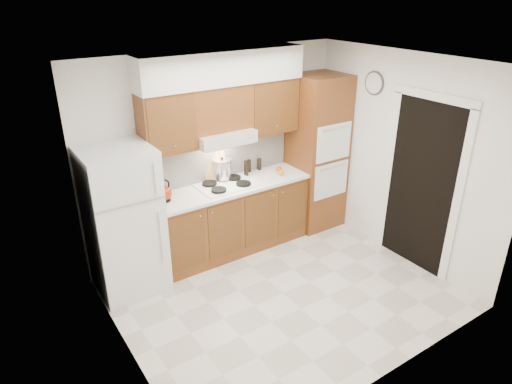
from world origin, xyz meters
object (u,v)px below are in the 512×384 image
(kettle, at_px, (164,193))
(fridge, at_px, (124,222))
(oven_cabinet, at_px, (316,153))
(stock_pot, at_px, (222,169))

(kettle, bearing_deg, fridge, -150.93)
(oven_cabinet, distance_m, stock_pot, 1.43)
(oven_cabinet, height_order, kettle, oven_cabinet)
(oven_cabinet, xyz_separation_m, kettle, (-2.31, 0.04, -0.06))
(oven_cabinet, relative_size, stock_pot, 8.91)
(kettle, relative_size, stock_pot, 0.74)
(oven_cabinet, distance_m, kettle, 2.31)
(fridge, relative_size, oven_cabinet, 0.78)
(stock_pot, bearing_deg, fridge, -169.58)
(fridge, relative_size, stock_pot, 6.97)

